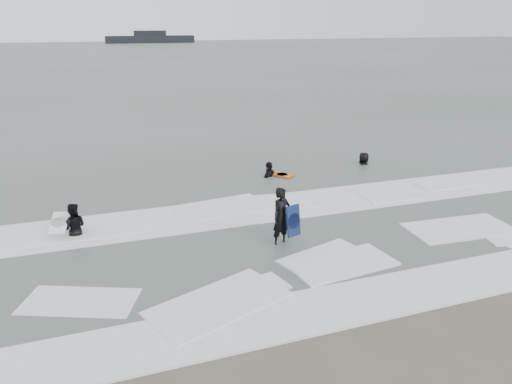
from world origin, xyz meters
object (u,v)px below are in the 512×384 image
object	(u,v)px
surfer_right_far	(363,165)
surfer_centre	(281,245)
surfer_right_near	(269,177)
vessel_horizon	(150,38)
surfer_wading	(75,236)

from	to	relation	value
surfer_right_far	surfer_centre	bearing A→B (deg)	-4.75
surfer_right_near	vessel_horizon	xyz separation A→B (m)	(13.28, 136.81, 1.31)
surfer_wading	surfer_right_far	size ratio (longest dim) A/B	0.94
surfer_right_far	vessel_horizon	distance (m)	136.76
surfer_centre	surfer_wading	world-z (taller)	surfer_centre
surfer_wading	surfer_right_near	bearing A→B (deg)	-148.35
surfer_wading	vessel_horizon	size ratio (longest dim) A/B	0.06
surfer_wading	surfer_right_far	distance (m)	13.62
surfer_centre	surfer_wading	distance (m)	6.56
surfer_right_near	vessel_horizon	size ratio (longest dim) A/B	0.07
surfer_wading	surfer_right_near	world-z (taller)	surfer_right_near
surfer_wading	vessel_horizon	bearing A→B (deg)	-92.95
surfer_centre	surfer_right_far	size ratio (longest dim) A/B	1.05
surfer_centre	vessel_horizon	xyz separation A→B (m)	(15.38, 143.47, 1.31)
surfer_right_near	surfer_centre	bearing A→B (deg)	33.82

